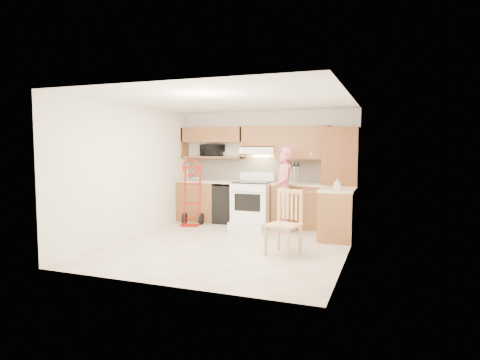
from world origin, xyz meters
The scene contains 28 objects.
floor centered at (0.00, 0.00, -0.01)m, with size 4.00×4.50×0.02m, color beige.
ceiling centered at (0.00, 0.00, 2.51)m, with size 4.00×4.50×0.02m, color white.
wall_back centered at (0.00, 2.26, 1.25)m, with size 4.00×0.02×2.50m, color silver.
wall_front centered at (0.00, -2.26, 1.25)m, with size 4.00×0.02×2.50m, color silver.
wall_left centered at (-2.01, 0.00, 1.25)m, with size 0.02×4.50×2.50m, color silver.
wall_right centered at (2.01, 0.00, 1.25)m, with size 0.02×4.50×2.50m, color silver.
backsplash centered at (0.00, 2.23, 1.20)m, with size 3.92×0.03×0.55m, color beige.
lower_cab_left centered at (-1.55, 1.95, 0.45)m, with size 0.90×0.60×0.90m, color brown.
dishwasher centered at (-0.80, 1.95, 0.42)m, with size 0.60×0.60×0.85m, color black.
lower_cab_right centered at (0.83, 1.95, 0.45)m, with size 1.14×0.60×0.90m, color brown.
countertop_left centered at (-1.25, 1.95, 0.92)m, with size 1.50×0.63×0.04m, color #C2B79A.
countertop_right centered at (0.83, 1.95, 0.92)m, with size 1.14×0.63×0.04m, color #C2B79A.
cab_return_right centered at (1.70, 1.15, 0.45)m, with size 0.60×1.00×0.90m, color brown.
countertop_return centered at (1.70, 1.15, 0.92)m, with size 0.63×1.00×0.04m, color #C2B79A.
pantry_tall centered at (1.65, 1.95, 1.05)m, with size 0.70×0.60×2.10m, color brown.
upper_cab_left centered at (-1.25, 2.08, 1.98)m, with size 1.50×0.33×0.34m, color brown.
upper_shelf_mw centered at (-1.25, 2.08, 1.47)m, with size 1.50×0.33×0.04m, color brown.
upper_cab_center centered at (-0.12, 2.08, 1.94)m, with size 0.76×0.33×0.44m, color brown.
upper_cab_right centered at (0.83, 2.08, 1.80)m, with size 1.14×0.33×0.70m, color brown.
range_hood centered at (-0.12, 2.02, 1.63)m, with size 0.76×0.46×0.14m, color white.
knife_strip centered at (0.55, 2.21, 1.24)m, with size 0.40×0.05×0.29m, color black, non-canonical shape.
microwave centered at (-1.27, 2.08, 1.63)m, with size 0.50×0.34×0.28m, color black.
range centered at (-0.15, 1.61, 0.57)m, with size 0.78×1.03×1.15m, color white, non-canonical shape.
person centered at (0.62, 1.35, 0.86)m, with size 0.62×0.41×1.71m, color #C15C67.
hand_truck centered at (-1.45, 1.35, 0.65)m, with size 0.51×0.47×1.30m, color #A91408, non-canonical shape.
dining_chair centered at (1.04, -0.32, 0.52)m, with size 0.46×0.51×1.03m, color tan, non-canonical shape.
soap_bottle centered at (1.70, 0.97, 1.04)m, with size 0.09×0.09×0.20m, color white.
bowl centered at (-1.62, 1.95, 0.97)m, with size 0.22×0.22×0.05m, color white.
Camera 1 is at (2.62, -6.56, 1.73)m, focal length 30.68 mm.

